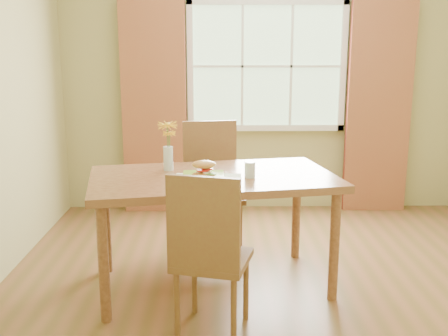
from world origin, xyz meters
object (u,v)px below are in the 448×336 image
chair_far (212,181)px  chair_near (209,249)px  flower_vase (168,141)px  croissant_sandwich (204,170)px  dining_table (213,187)px  water_glass (250,170)px

chair_far → chair_near: bearing=-99.9°
chair_far → flower_vase: (-0.30, -0.56, 0.43)m
croissant_sandwich → flower_vase: bearing=129.5°
chair_near → flower_vase: bearing=124.2°
chair_near → croissant_sandwich: size_ratio=5.90×
chair_near → chair_far: 1.42m
dining_table → croissant_sandwich: 0.24m
dining_table → croissant_sandwich: (-0.06, -0.17, 0.16)m
chair_far → water_glass: bearing=-80.9°
chair_near → croissant_sandwich: chair_near is taller
chair_far → water_glass: size_ratio=9.96×
croissant_sandwich → dining_table: bearing=71.6°
croissant_sandwich → water_glass: croissant_sandwich is taller
dining_table → chair_far: 0.73m
dining_table → water_glass: size_ratio=16.65×
dining_table → chair_near: size_ratio=1.81×
chair_far → flower_vase: flower_vase is taller
chair_far → water_glass: 0.87m
chair_near → flower_vase: 1.03m
croissant_sandwich → water_glass: size_ratio=1.56×
chair_near → flower_vase: flower_vase is taller
chair_far → water_glass: chair_far is taller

